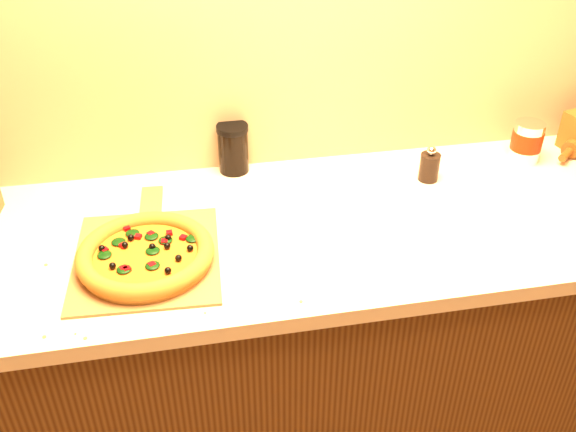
% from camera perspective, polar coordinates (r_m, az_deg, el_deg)
% --- Properties ---
extents(cabinet, '(2.80, 0.65, 0.86)m').
position_cam_1_polar(cabinet, '(1.94, 2.39, -11.97)').
color(cabinet, '#41220E').
rests_on(cabinet, ground).
extents(countertop, '(2.84, 0.68, 0.04)m').
position_cam_1_polar(countertop, '(1.64, 2.75, -1.02)').
color(countertop, beige).
rests_on(countertop, cabinet).
extents(pizza_peel, '(0.35, 0.51, 0.01)m').
position_cam_1_polar(pizza_peel, '(1.55, -12.40, -3.30)').
color(pizza_peel, brown).
rests_on(pizza_peel, countertop).
extents(pizza, '(0.31, 0.31, 0.04)m').
position_cam_1_polar(pizza, '(1.51, -12.53, -3.37)').
color(pizza, '#A9762A').
rests_on(pizza, pizza_peel).
extents(pepper_grinder, '(0.06, 0.06, 0.10)m').
position_cam_1_polar(pepper_grinder, '(1.82, 12.46, 4.35)').
color(pepper_grinder, black).
rests_on(pepper_grinder, countertop).
extents(coffee_canister, '(0.09, 0.09, 0.12)m').
position_cam_1_polar(coffee_canister, '(1.99, 20.46, 6.24)').
color(coffee_canister, silver).
rests_on(coffee_canister, countertop).
extents(dark_jar, '(0.09, 0.09, 0.14)m').
position_cam_1_polar(dark_jar, '(1.82, -4.89, 6.03)').
color(dark_jar, black).
rests_on(dark_jar, countertop).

